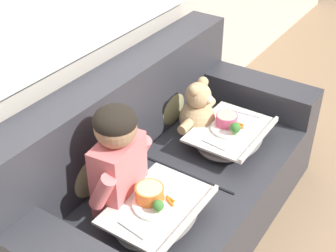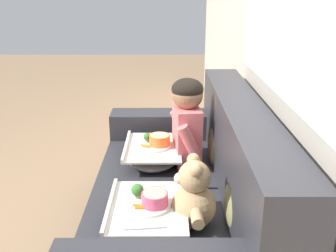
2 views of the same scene
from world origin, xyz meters
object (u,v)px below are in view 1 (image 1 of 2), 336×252
throw_pillow_behind_child (87,162)px  child_figure (118,154)px  throw_pillow_behind_teddy (168,99)px  couch (164,179)px  lap_tray_teddy (230,136)px  teddy_bear (198,112)px  lap_tray_child (157,211)px

throw_pillow_behind_child → child_figure: bearing=-90.0°
throw_pillow_behind_teddy → couch: bearing=-150.2°
child_figure → lap_tray_teddy: size_ratio=1.14×
child_figure → lap_tray_teddy: bearing=-16.6°
throw_pillow_behind_child → teddy_bear: throw_pillow_behind_child is taller
throw_pillow_behind_teddy → child_figure: child_figure is taller
child_figure → teddy_bear: child_figure is taller
throw_pillow_behind_teddy → teddy_bear: teddy_bear is taller
lap_tray_teddy → throw_pillow_behind_child: bearing=150.0°
couch → throw_pillow_behind_teddy: (0.35, 0.20, 0.26)m
child_figure → couch: bearing=-0.7°
couch → lap_tray_child: 0.43m
throw_pillow_behind_child → lap_tray_child: throw_pillow_behind_child is taller
lap_tray_child → lap_tray_teddy: (0.69, -0.00, -0.00)m
throw_pillow_behind_teddy → lap_tray_teddy: size_ratio=0.70×
couch → lap_tray_teddy: couch is taller
couch → throw_pillow_behind_teddy: 0.47m
throw_pillow_behind_child → child_figure: size_ratio=0.67×
throw_pillow_behind_child → teddy_bear: (0.69, -0.20, -0.02)m
teddy_bear → lap_tray_teddy: bearing=-90.0°
child_figure → teddy_bear: bearing=-0.3°
throw_pillow_behind_teddy → teddy_bear: size_ratio=0.91×
throw_pillow_behind_child → throw_pillow_behind_teddy: size_ratio=1.10×
couch → throw_pillow_behind_child: (-0.35, 0.20, 0.26)m
child_figure → lap_tray_child: (-0.00, -0.21, -0.23)m
throw_pillow_behind_child → throw_pillow_behind_teddy: 0.69m
couch → lap_tray_teddy: bearing=-30.3°
throw_pillow_behind_child → lap_tray_child: 0.41m
throw_pillow_behind_child → child_figure: (0.00, -0.19, 0.13)m
couch → throw_pillow_behind_child: size_ratio=5.12×
throw_pillow_behind_teddy → lap_tray_child: throw_pillow_behind_teddy is taller
child_figure → teddy_bear: size_ratio=1.47×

